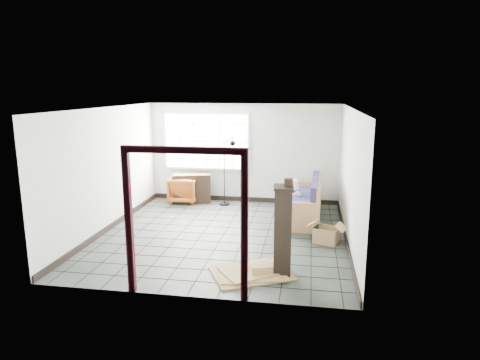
% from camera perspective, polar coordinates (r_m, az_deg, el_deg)
% --- Properties ---
extents(ground, '(5.50, 5.50, 0.00)m').
position_cam_1_polar(ground, '(8.98, -2.19, -7.26)').
color(ground, black).
rests_on(ground, ground).
extents(room_shell, '(5.02, 5.52, 2.61)m').
position_cam_1_polar(room_shell, '(8.60, -2.24, 3.42)').
color(room_shell, '#ACB2AB').
rests_on(room_shell, ground).
extents(window_panel, '(2.32, 0.08, 1.52)m').
position_cam_1_polar(window_panel, '(11.41, -4.49, 5.14)').
color(window_panel, silver).
rests_on(window_panel, ground).
extents(doorway_trim, '(1.80, 0.08, 2.20)m').
position_cam_1_polar(doorway_trim, '(6.06, -7.37, -3.24)').
color(doorway_trim, '#3A0D17').
rests_on(doorway_trim, ground).
extents(futon_sofa, '(0.90, 2.21, 0.97)m').
position_cam_1_polar(futon_sofa, '(10.05, 8.71, -3.18)').
color(futon_sofa, olive).
rests_on(futon_sofa, ground).
extents(armchair, '(0.76, 0.72, 0.75)m').
position_cam_1_polar(armchair, '(11.48, -7.51, -1.10)').
color(armchair, maroon).
rests_on(armchair, ground).
extents(side_table, '(0.53, 0.53, 0.48)m').
position_cam_1_polar(side_table, '(10.10, 6.79, -2.78)').
color(side_table, black).
rests_on(side_table, ground).
extents(table_lamp, '(0.30, 0.30, 0.41)m').
position_cam_1_polar(table_lamp, '(10.06, 7.14, -0.66)').
color(table_lamp, black).
rests_on(table_lamp, side_table).
extents(projector, '(0.37, 0.33, 0.11)m').
position_cam_1_polar(projector, '(10.06, 7.11, -2.02)').
color(projector, silver).
rests_on(projector, side_table).
extents(floor_lamp, '(0.47, 0.35, 1.78)m').
position_cam_1_polar(floor_lamp, '(10.92, -1.58, 1.41)').
color(floor_lamp, black).
rests_on(floor_lamp, ground).
extents(console_shelf, '(1.05, 0.63, 0.77)m').
position_cam_1_polar(console_shelf, '(11.42, -6.46, -1.09)').
color(console_shelf, black).
rests_on(console_shelf, ground).
extents(tall_shelf, '(0.34, 0.42, 1.48)m').
position_cam_1_polar(tall_shelf, '(6.93, 5.70, -6.67)').
color(tall_shelf, black).
rests_on(tall_shelf, ground).
extents(pot, '(0.14, 0.14, 0.11)m').
position_cam_1_polar(pot, '(6.78, 6.49, -0.27)').
color(pot, black).
rests_on(pot, tall_shelf).
extents(open_box, '(0.82, 0.59, 0.42)m').
position_cam_1_polar(open_box, '(8.65, 11.41, -7.19)').
color(open_box, olive).
rests_on(open_box, ground).
extents(cardboard_pile, '(1.51, 1.34, 0.18)m').
position_cam_1_polar(cardboard_pile, '(7.13, 1.74, -12.12)').
color(cardboard_pile, olive).
rests_on(cardboard_pile, ground).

